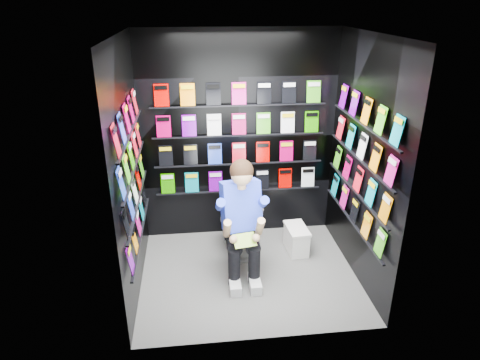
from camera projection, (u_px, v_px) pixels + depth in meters
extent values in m
plane|color=#5B5B59|center=(249.00, 274.00, 4.87)|extent=(2.40, 2.40, 0.00)
plane|color=white|center=(251.00, 34.00, 3.83)|extent=(2.40, 2.40, 0.00)
cube|color=black|center=(239.00, 138.00, 5.26)|extent=(2.40, 0.04, 2.60)
cube|color=black|center=(267.00, 214.00, 3.44)|extent=(2.40, 0.04, 2.60)
cube|color=black|center=(130.00, 173.00, 4.22)|extent=(0.04, 2.00, 2.60)
cube|color=black|center=(363.00, 163.00, 4.48)|extent=(0.04, 2.00, 2.60)
imported|color=white|center=(237.00, 224.00, 5.19)|extent=(0.54, 0.81, 0.73)
cube|color=silver|center=(296.00, 240.00, 5.26)|extent=(0.24, 0.41, 0.30)
cube|color=silver|center=(297.00, 229.00, 5.20)|extent=(0.26, 0.43, 0.03)
cube|color=green|center=(245.00, 240.00, 4.44)|extent=(0.26, 0.18, 0.10)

